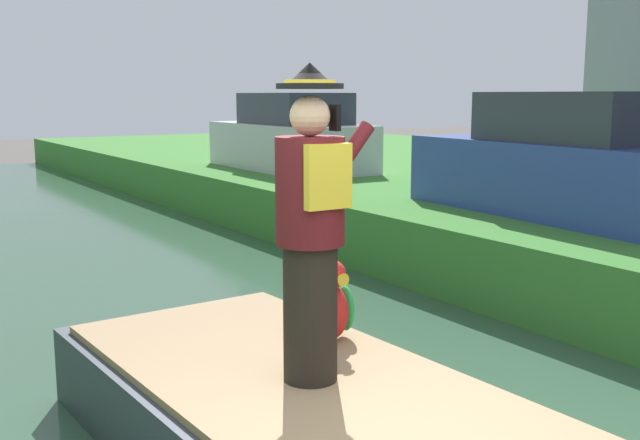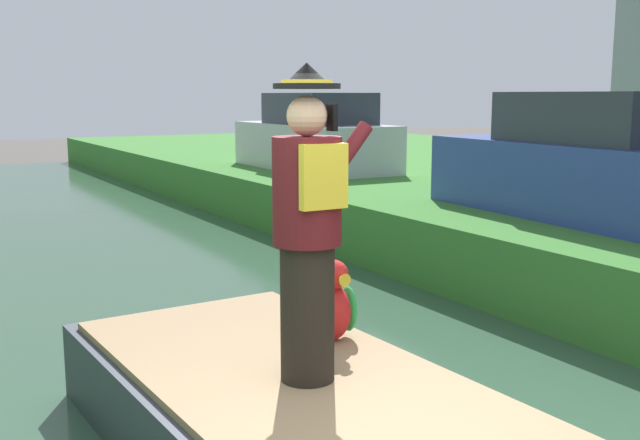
# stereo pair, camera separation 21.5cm
# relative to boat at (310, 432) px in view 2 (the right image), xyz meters

# --- Properties ---
(boat) EXTENTS (2.02, 4.29, 0.61)m
(boat) POSITION_rel_boat_xyz_m (0.00, 0.00, 0.00)
(boat) COLOR #333842
(boat) RESTS_ON canal_water
(person_pirate) EXTENTS (0.61, 0.42, 1.85)m
(person_pirate) POSITION_rel_boat_xyz_m (0.02, 0.06, 1.23)
(person_pirate) COLOR black
(person_pirate) RESTS_ON boat
(parrot_plush) EXTENTS (0.36, 0.34, 0.57)m
(parrot_plush) POSITION_rel_boat_xyz_m (0.51, 0.61, 0.55)
(parrot_plush) COLOR red
(parrot_plush) RESTS_ON boat
(parked_car_blue) EXTENTS (1.94, 4.10, 1.50)m
(parked_car_blue) POSITION_rel_boat_xyz_m (5.33, 2.62, 1.14)
(parked_car_blue) COLOR #2D4293
(parked_car_blue) RESTS_ON grass_bank_far
(parked_car_silver) EXTENTS (1.76, 4.03, 1.50)m
(parked_car_silver) POSITION_rel_boat_xyz_m (5.33, 9.36, 1.14)
(parked_car_silver) COLOR #B7B7BC
(parked_car_silver) RESTS_ON grass_bank_far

